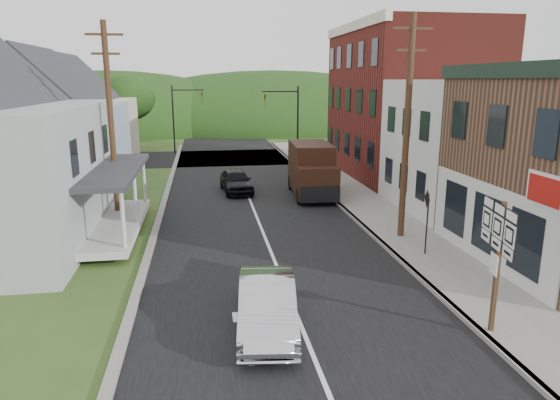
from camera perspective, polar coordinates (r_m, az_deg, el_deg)
name	(u,v)px	position (r m, az deg, el deg)	size (l,w,h in m)	color
ground	(282,279)	(16.95, 0.18, -8.98)	(120.00, 120.00, 0.00)	#2D4719
road	(252,206)	(26.39, -3.21, -0.69)	(9.00, 90.00, 0.02)	black
cross_road	(232,158)	(43.02, -5.46, 4.86)	(60.00, 9.00, 0.02)	black
sidewalk_right	(372,210)	(25.71, 10.44, -1.11)	(2.80, 55.00, 0.15)	slate
curb_right	(346,211)	(25.31, 7.55, -1.23)	(0.20, 55.00, 0.15)	slate
curb_left	(159,219)	(24.42, -13.67, -2.09)	(0.30, 55.00, 0.12)	slate
storefront_white	(482,147)	(26.95, 22.06, 5.68)	(8.00, 7.00, 6.50)	silver
storefront_red	(408,102)	(35.27, 14.40, 10.75)	(8.00, 12.00, 10.00)	maroon
house_blue	(61,127)	(33.68, -23.70, 7.69)	(7.14, 8.16, 7.28)	#8BA2BE
house_cream	(86,116)	(42.52, -21.34, 8.91)	(7.14, 8.16, 7.28)	beige
utility_pole_right	(407,127)	(20.67, 14.29, 8.06)	(1.60, 0.26, 9.00)	#472D19
utility_pole_left	(111,122)	(23.87, -18.76, 8.45)	(1.60, 0.26, 9.00)	#472D19
traffic_signal_right	(289,115)	(39.63, 1.04, 9.64)	(2.87, 0.20, 6.00)	black
traffic_signal_left	(181,111)	(46.07, -11.26, 9.94)	(2.87, 0.20, 6.00)	black
tree_left_d	(128,98)	(47.93, -16.98, 11.10)	(4.80, 4.80, 6.94)	#382616
forested_ridge	(220,127)	(70.79, -6.85, 8.25)	(90.00, 30.00, 16.00)	#12330F
silver_sedan	(267,306)	(13.47, -1.46, -11.97)	(1.47, 4.22, 1.39)	#BABABF
dark_sedan	(236,181)	(29.49, -5.04, 2.16)	(1.60, 3.98, 1.36)	black
delivery_van	(312,170)	(28.37, 3.67, 3.43)	(2.46, 5.43, 2.97)	black
route_sign_cluster	(497,249)	(13.67, 23.60, -5.12)	(0.41, 1.96, 3.46)	#472D19
warning_sign	(427,213)	(19.15, 16.47, -1.45)	(0.15, 0.67, 2.45)	black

